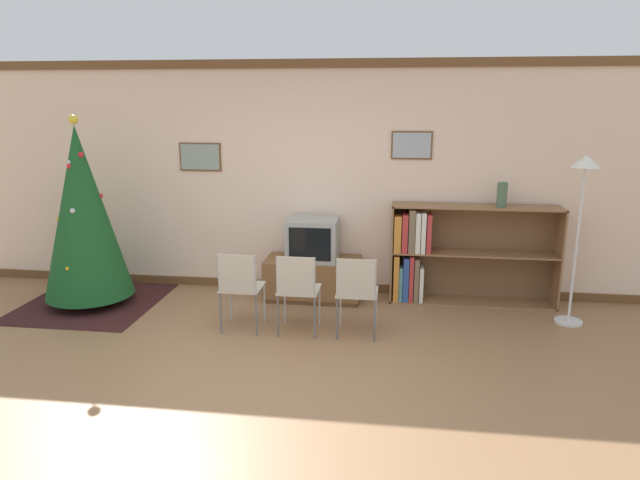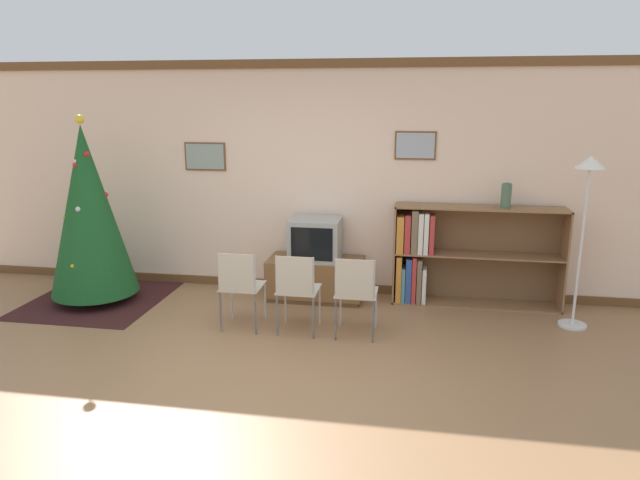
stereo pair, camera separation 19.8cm
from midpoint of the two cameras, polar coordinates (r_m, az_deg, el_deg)
The scene contains 12 objects.
ground_plane at distance 4.77m, azimuth -5.77°, elevation -14.52°, with size 24.00×24.00×0.00m, color #936B47.
wall_back at distance 6.74m, azimuth -0.34°, elevation 6.13°, with size 8.80×0.11×2.70m.
area_rug at distance 7.08m, azimuth -20.62°, elevation -5.64°, with size 1.48×1.54×0.01m.
christmas_tree at distance 6.82m, azimuth -21.37°, elevation 2.69°, with size 0.96×0.96×2.10m.
tv_console at distance 6.63m, azimuth 0.42°, elevation -3.87°, with size 1.09×0.54×0.47m.
television at distance 6.50m, azimuth 0.43°, elevation 0.09°, with size 0.57×0.49×0.48m.
folding_chair_left at distance 5.71m, azimuth -7.03°, elevation -4.50°, with size 0.40×0.40×0.82m.
folding_chair_center at distance 5.57m, azimuth -1.32°, elevation -4.84°, with size 0.40×0.40×0.82m.
folding_chair_right at distance 5.50m, azimuth 4.62°, elevation -5.15°, with size 0.40×0.40×0.82m.
bookshelf at distance 6.58m, azimuth 13.30°, elevation -1.49°, with size 1.85×0.36×1.12m.
vase at distance 6.48m, azimuth 18.96°, elevation 4.24°, with size 0.11×0.11×0.27m.
standing_lamp at distance 6.16m, azimuth 25.95°, elevation 3.83°, with size 0.28×0.28×1.74m.
Camera 2 is at (1.25, -4.02, 2.27)m, focal length 32.00 mm.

